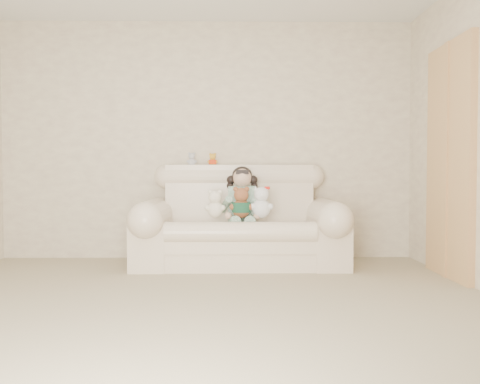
# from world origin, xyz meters

# --- Properties ---
(floor) EXTENTS (5.00, 5.00, 0.00)m
(floor) POSITION_xyz_m (0.00, 0.00, 0.00)
(floor) COLOR tan
(floor) RESTS_ON ground
(wall_back) EXTENTS (4.50, 0.00, 4.50)m
(wall_back) POSITION_xyz_m (0.00, 2.50, 1.30)
(wall_back) COLOR beige
(wall_back) RESTS_ON ground
(sofa) EXTENTS (2.10, 0.95, 1.03)m
(sofa) POSITION_xyz_m (0.35, 2.00, 0.52)
(sofa) COLOR beige
(sofa) RESTS_ON floor
(door_panel) EXTENTS (0.06, 0.90, 2.10)m
(door_panel) POSITION_xyz_m (2.22, 1.40, 1.05)
(door_panel) COLOR #B0724B
(door_panel) RESTS_ON floor
(seated_child) EXTENTS (0.38, 0.46, 0.60)m
(seated_child) POSITION_xyz_m (0.38, 2.08, 0.72)
(seated_child) COLOR #2C744D
(seated_child) RESTS_ON sofa
(brown_teddy) EXTENTS (0.26, 0.22, 0.36)m
(brown_teddy) POSITION_xyz_m (0.36, 1.84, 0.68)
(brown_teddy) COLOR brown
(brown_teddy) RESTS_ON sofa
(white_cat) EXTENTS (0.25, 0.20, 0.37)m
(white_cat) POSITION_xyz_m (0.56, 1.85, 0.68)
(white_cat) COLOR white
(white_cat) RESTS_ON sofa
(cream_teddy) EXTENTS (0.26, 0.23, 0.32)m
(cream_teddy) POSITION_xyz_m (0.11, 1.87, 0.66)
(cream_teddy) COLOR white
(cream_teddy) RESTS_ON sofa
(yellow_mini_bear) EXTENTS (0.11, 0.09, 0.17)m
(yellow_mini_bear) POSITION_xyz_m (0.06, 2.39, 1.10)
(yellow_mini_bear) COLOR gold
(yellow_mini_bear) RESTS_ON sofa
(grey_mini_plush) EXTENTS (0.14, 0.12, 0.18)m
(grey_mini_plush) POSITION_xyz_m (-0.16, 2.37, 1.10)
(grey_mini_plush) COLOR #B8B7BF
(grey_mini_plush) RESTS_ON sofa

